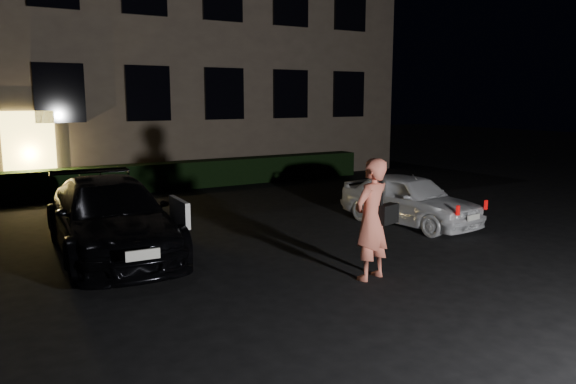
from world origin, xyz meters
TOP-DOWN VIEW (x-y plane):
  - ground at (0.00, 0.00)m, footprint 80.00×80.00m
  - building at (-0.00, 14.99)m, footprint 20.00×8.11m
  - hedge at (0.00, 10.50)m, footprint 15.00×0.70m
  - sedan at (-3.01, 3.84)m, footprint 2.21×4.94m
  - hatch at (3.45, 2.86)m, footprint 1.79×3.58m
  - man at (0.17, 0.24)m, footprint 0.88×0.63m

SIDE VIEW (x-z plane):
  - ground at x=0.00m, z-range 0.00..0.00m
  - hedge at x=0.00m, z-range 0.00..0.85m
  - hatch at x=3.45m, z-range 0.00..1.17m
  - sedan at x=-3.01m, z-range 0.00..1.38m
  - man at x=0.17m, z-range 0.00..1.94m
  - building at x=0.00m, z-range 0.00..12.00m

